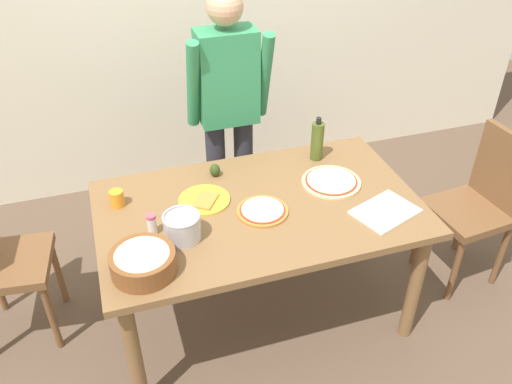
% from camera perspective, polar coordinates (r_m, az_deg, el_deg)
% --- Properties ---
extents(ground, '(8.00, 8.00, 0.00)m').
position_cam_1_polar(ground, '(3.18, 0.28, -12.50)').
color(ground, brown).
extents(wall_back, '(5.60, 0.10, 2.60)m').
position_cam_1_polar(wall_back, '(3.83, -7.50, 19.13)').
color(wall_back, silver).
rests_on(wall_back, ground).
extents(dining_table, '(1.60, 0.96, 0.76)m').
position_cam_1_polar(dining_table, '(2.72, 0.32, -3.01)').
color(dining_table, brown).
rests_on(dining_table, ground).
extents(person_cook, '(0.49, 0.25, 1.62)m').
position_cam_1_polar(person_cook, '(3.20, -2.98, 9.08)').
color(person_cook, '#2D2D38').
rests_on(person_cook, ground).
extents(chair_wooden_right, '(0.44, 0.44, 0.95)m').
position_cam_1_polar(chair_wooden_right, '(3.33, 22.84, -0.80)').
color(chair_wooden_right, brown).
rests_on(chair_wooden_right, ground).
extents(pizza_raw_on_board, '(0.31, 0.31, 0.02)m').
position_cam_1_polar(pizza_raw_on_board, '(2.85, 8.03, 1.13)').
color(pizza_raw_on_board, beige).
rests_on(pizza_raw_on_board, dining_table).
extents(pizza_cooked_on_tray, '(0.25, 0.25, 0.02)m').
position_cam_1_polar(pizza_cooked_on_tray, '(2.61, 0.68, -2.00)').
color(pizza_cooked_on_tray, '#C67A33').
rests_on(pizza_cooked_on_tray, dining_table).
extents(plate_with_slice, '(0.26, 0.26, 0.02)m').
position_cam_1_polar(plate_with_slice, '(2.70, -5.52, -0.85)').
color(plate_with_slice, gold).
rests_on(plate_with_slice, dining_table).
extents(popcorn_bowl, '(0.28, 0.28, 0.11)m').
position_cam_1_polar(popcorn_bowl, '(2.31, -11.99, -7.18)').
color(popcorn_bowl, brown).
rests_on(popcorn_bowl, dining_table).
extents(olive_oil_bottle, '(0.07, 0.07, 0.26)m').
position_cam_1_polar(olive_oil_bottle, '(2.99, 6.55, 5.45)').
color(olive_oil_bottle, '#47561E').
rests_on(olive_oil_bottle, dining_table).
extents(steel_pot, '(0.17, 0.17, 0.13)m').
position_cam_1_polar(steel_pot, '(2.45, -7.89, -3.68)').
color(steel_pot, '#B7B7BC').
rests_on(steel_pot, dining_table).
extents(cup_orange, '(0.07, 0.07, 0.08)m').
position_cam_1_polar(cup_orange, '(2.73, -14.63, -0.66)').
color(cup_orange, orange).
rests_on(cup_orange, dining_table).
extents(salt_shaker, '(0.04, 0.04, 0.11)m').
position_cam_1_polar(salt_shaker, '(2.51, -11.04, -3.41)').
color(salt_shaker, white).
rests_on(salt_shaker, dining_table).
extents(cutting_board_white, '(0.36, 0.31, 0.01)m').
position_cam_1_polar(cutting_board_white, '(2.69, 13.63, -2.04)').
color(cutting_board_white, white).
rests_on(cutting_board_white, dining_table).
extents(avocado, '(0.06, 0.06, 0.07)m').
position_cam_1_polar(avocado, '(2.87, -4.41, 2.34)').
color(avocado, '#2D4219').
rests_on(avocado, dining_table).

